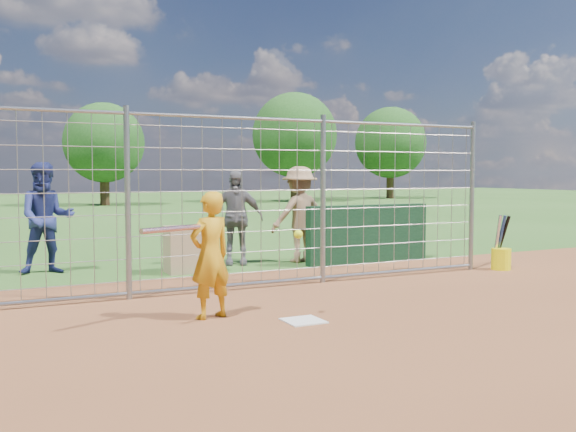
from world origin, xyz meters
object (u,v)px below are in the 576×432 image
bystander_b (235,218)px  equipment_bin (190,249)px  bucket_with_bats (501,256)px  bystander_a (46,218)px  batter (210,255)px  bystander_c (300,214)px

bystander_b → equipment_bin: 1.26m
bucket_with_bats → bystander_a: bearing=156.6°
equipment_bin → bucket_with_bats: bearing=-21.7°
bystander_b → bucket_with_bats: (3.96, -2.69, -0.64)m
bystander_b → batter: bearing=-94.4°
equipment_bin → bucket_with_bats: (5.00, -2.18, -0.15)m
batter → bystander_b: 4.43m
bystander_b → bystander_c: bearing=11.3°
bystander_b → equipment_bin: bystander_b is taller
bystander_c → equipment_bin: 2.36m
bystander_a → bystander_c: 4.54m
bystander_b → equipment_bin: size_ratio=2.20×
bystander_a → bucket_with_bats: bystander_a is taller
batter → bystander_a: size_ratio=0.79×
batter → bucket_with_bats: batter is taller
bystander_a → bystander_b: size_ratio=1.07×
batter → bystander_b: size_ratio=0.85×
bystander_a → batter: bearing=-69.0°
batter → bystander_c: (3.15, 3.79, 0.17)m
bystander_a → equipment_bin: 2.46m
bystander_c → equipment_bin: bearing=2.9°
equipment_bin → bucket_with_bats: 5.46m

